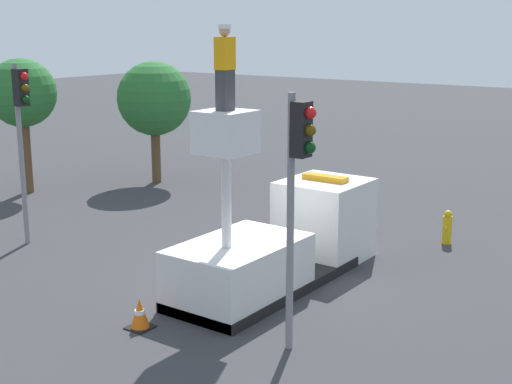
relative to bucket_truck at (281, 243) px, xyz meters
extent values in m
plane|color=#38383A|center=(-0.62, 0.00, -0.94)|extent=(120.00, 120.00, 0.00)
cube|color=black|center=(-0.62, 0.00, -0.82)|extent=(5.34, 2.09, 0.24)
cube|color=silver|center=(-1.68, 0.00, -0.25)|extent=(3.21, 2.03, 1.38)
cube|color=silver|center=(2.05, 0.00, 0.12)|extent=(2.13, 2.03, 2.13)
cube|color=black|center=(3.13, 0.00, 0.55)|extent=(0.03, 1.72, 0.85)
cube|color=orange|center=(2.05, 0.00, 1.26)|extent=(0.36, 1.22, 0.14)
cylinder|color=silver|center=(-2.12, 0.00, 1.53)|extent=(0.22, 0.22, 2.17)
cube|color=silver|center=(-2.12, 0.00, 2.96)|extent=(1.07, 1.07, 0.90)
cube|color=#38383D|center=(-2.12, 0.00, 3.83)|extent=(0.34, 0.26, 0.84)
cube|color=#F29E0C|center=(-2.12, 0.00, 4.58)|extent=(0.40, 0.26, 0.66)
sphere|color=tan|center=(-2.12, 0.00, 5.03)|extent=(0.23, 0.23, 0.23)
cylinder|color=white|center=(-2.12, 0.00, 5.11)|extent=(0.26, 0.26, 0.09)
cylinder|color=gray|center=(-3.05, -2.24, 1.52)|extent=(0.14, 0.14, 4.92)
cube|color=black|center=(-3.05, -2.45, 3.33)|extent=(0.34, 0.28, 1.00)
sphere|color=red|center=(-3.05, -2.63, 3.64)|extent=(0.22, 0.22, 0.22)
sphere|color=#503C07|center=(-3.05, -2.63, 3.33)|extent=(0.22, 0.22, 0.22)
sphere|color=#083710|center=(-3.05, -2.63, 3.02)|extent=(0.22, 0.22, 0.22)
cylinder|color=gray|center=(-1.74, 7.56, 1.61)|extent=(0.14, 0.14, 5.10)
cube|color=black|center=(-1.74, 7.35, 3.50)|extent=(0.34, 0.28, 1.00)
sphere|color=red|center=(-1.74, 7.17, 3.81)|extent=(0.22, 0.22, 0.22)
sphere|color=#503C07|center=(-1.74, 7.17, 3.50)|extent=(0.22, 0.22, 0.22)
sphere|color=#083710|center=(-1.74, 7.17, 3.19)|extent=(0.22, 0.22, 0.22)
cylinder|color=gold|center=(5.26, -2.17, -0.54)|extent=(0.26, 0.26, 0.80)
sphere|color=gold|center=(5.26, -2.17, -0.07)|extent=(0.22, 0.22, 0.22)
cylinder|color=gold|center=(5.07, -2.17, -0.46)|extent=(0.12, 0.11, 0.11)
cylinder|color=gold|center=(5.46, -2.17, -0.46)|extent=(0.12, 0.11, 0.11)
cube|color=black|center=(-4.07, 0.75, -0.93)|extent=(0.49, 0.49, 0.03)
cone|color=orange|center=(-4.07, 0.75, -0.62)|extent=(0.41, 0.41, 0.65)
cylinder|color=white|center=(-4.07, 0.75, -0.59)|extent=(0.21, 0.21, 0.09)
cylinder|color=brown|center=(6.42, 10.25, 0.22)|extent=(0.36, 0.36, 2.32)
sphere|color=#286B2D|center=(6.42, 10.25, 2.38)|extent=(2.87, 2.87, 2.87)
cylinder|color=brown|center=(2.31, 12.89, 0.48)|extent=(0.36, 0.36, 2.84)
sphere|color=#286B2D|center=(2.31, 12.89, 2.77)|extent=(2.49, 2.49, 2.49)
camera|label=1|loc=(-13.74, -9.17, 5.13)|focal=50.00mm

